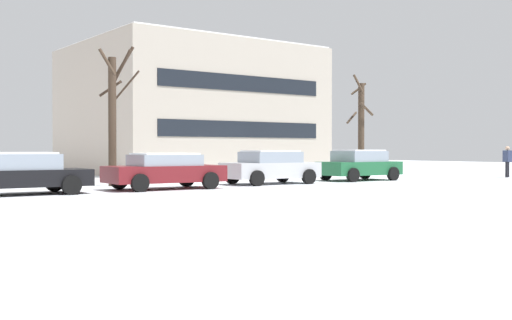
{
  "coord_description": "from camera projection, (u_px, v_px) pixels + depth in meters",
  "views": [
    {
      "loc": [
        -3.53,
        -11.53,
        1.51
      ],
      "look_at": [
        9.27,
        5.65,
        1.12
      ],
      "focal_mm": 44.28,
      "sensor_mm": 36.0,
      "label": 1
    }
  ],
  "objects": [
    {
      "name": "ground_plane",
      "position": [
        31.0,
        232.0,
        11.38
      ],
      "size": [
        120.0,
        120.0,
        0.0
      ],
      "primitive_type": "plane",
      "color": "white"
    },
    {
      "name": "parked_car_black",
      "position": [
        17.0,
        173.0,
        20.53
      ],
      "size": [
        4.6,
        2.3,
        1.39
      ],
      "color": "black",
      "rests_on": "ground"
    },
    {
      "name": "parked_car_maroon",
      "position": [
        165.0,
        170.0,
        23.43
      ],
      "size": [
        4.41,
        2.28,
        1.34
      ],
      "color": "maroon",
      "rests_on": "ground"
    },
    {
      "name": "parked_car_silver",
      "position": [
        270.0,
        167.0,
        26.83
      ],
      "size": [
        4.19,
        2.25,
        1.43
      ],
      "color": "silver",
      "rests_on": "ground"
    },
    {
      "name": "parked_car_green",
      "position": [
        359.0,
        165.0,
        29.87
      ],
      "size": [
        4.01,
        2.27,
        1.46
      ],
      "color": "#1E6038",
      "rests_on": "ground"
    },
    {
      "name": "pedestrian_crossing",
      "position": [
        507.0,
        159.0,
        33.09
      ],
      "size": [
        0.44,
        0.46,
        1.64
      ],
      "color": "black",
      "rests_on": "ground"
    },
    {
      "name": "tree_far_right",
      "position": [
        361.0,
        127.0,
        34.25
      ],
      "size": [
        1.37,
        1.31,
        5.54
      ],
      "color": "#423326",
      "rests_on": "ground"
    },
    {
      "name": "tree_far_mid",
      "position": [
        113.0,
        114.0,
        25.35
      ],
      "size": [
        1.64,
        1.64,
        5.67
      ],
      "color": "#423326",
      "rests_on": "ground"
    },
    {
      "name": "building_far_right",
      "position": [
        190.0,
        111.0,
        40.27
      ],
      "size": [
        13.61,
        11.92,
        7.88
      ],
      "color": "#B2A899",
      "rests_on": "ground"
    }
  ]
}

